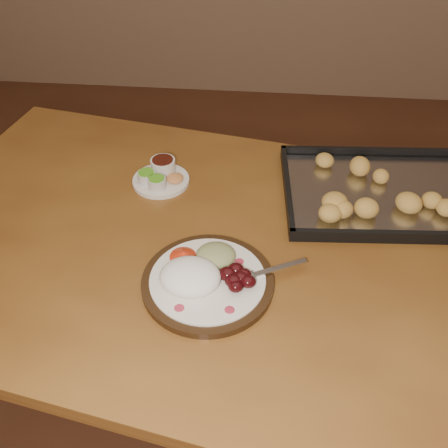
# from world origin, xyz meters

# --- Properties ---
(ground) EXTENTS (4.00, 4.00, 0.00)m
(ground) POSITION_xyz_m (0.00, 0.00, 0.00)
(ground) COLOR #57321D
(ground) RESTS_ON ground
(dining_table) EXTENTS (1.64, 1.16, 0.75)m
(dining_table) POSITION_xyz_m (-0.17, -0.25, 0.65)
(dining_table) COLOR brown
(dining_table) RESTS_ON ground
(dinner_plate) EXTENTS (0.34, 0.27, 0.06)m
(dinner_plate) POSITION_xyz_m (-0.19, -0.37, 0.77)
(dinner_plate) COLOR black
(dinner_plate) RESTS_ON dining_table
(condiment_saucer) EXTENTS (0.15, 0.15, 0.05)m
(condiment_saucer) POSITION_xyz_m (-0.35, -0.03, 0.77)
(condiment_saucer) COLOR silver
(condiment_saucer) RESTS_ON dining_table
(baking_tray) EXTENTS (0.50, 0.38, 0.05)m
(baking_tray) POSITION_xyz_m (0.21, -0.04, 0.77)
(baking_tray) COLOR black
(baking_tray) RESTS_ON dining_table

